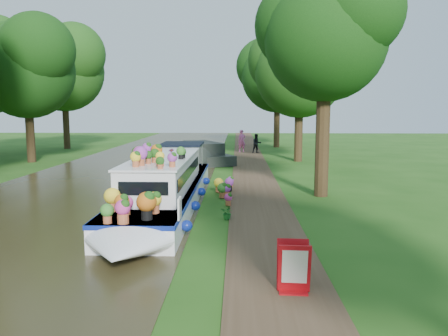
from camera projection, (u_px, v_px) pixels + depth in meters
ground at (227, 212)px, 15.12m from camera, size 100.00×100.00×0.00m
canal_water at (56, 211)px, 15.30m from camera, size 10.00×100.00×0.02m
towpath at (261, 212)px, 15.08m from camera, size 2.20×100.00×0.03m
plant_boat at (164, 185)px, 15.59m from camera, size 2.29×13.52×2.28m
tree_near_overhang at (325, 31)px, 17.15m from camera, size 5.52×5.28×8.99m
tree_near_mid at (300, 65)px, 29.05m from camera, size 6.90×6.60×9.40m
tree_near_far at (277, 70)px, 39.89m from camera, size 7.59×7.26×10.30m
tree_far_c at (26, 63)px, 28.60m from camera, size 7.13×6.82×9.59m
tree_far_d at (63, 65)px, 38.45m from camera, size 8.05×7.70×10.85m
second_boat at (203, 154)px, 29.08m from camera, size 4.47×7.58×1.37m
sandwich_board at (294, 269)px, 8.45m from camera, size 0.63×0.52×1.00m
pedestrian_pink at (242, 141)px, 35.93m from camera, size 0.77×0.63×1.82m
pedestrian_dark at (257, 144)px, 34.96m from camera, size 0.87×0.75×1.54m
verge_plant at (228, 213)px, 14.10m from camera, size 0.52×0.49×0.46m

